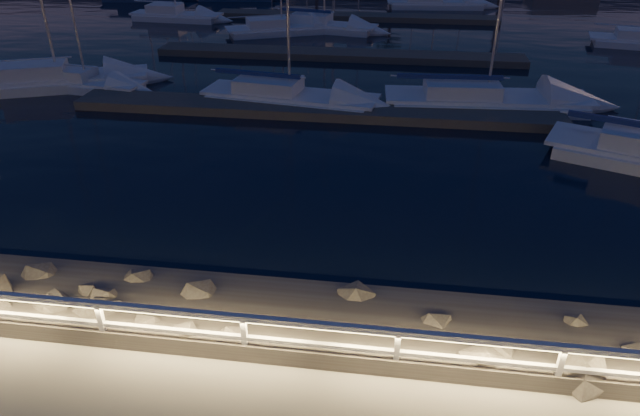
# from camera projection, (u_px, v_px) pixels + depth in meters

# --- Properties ---
(ground) EXTENTS (400.00, 400.00, 0.00)m
(ground) POSITION_uv_depth(u_px,v_px,m) (199.00, 351.00, 11.65)
(ground) COLOR gray
(ground) RESTS_ON ground
(harbor_water) EXTENTS (400.00, 440.00, 0.60)m
(harbor_water) POSITION_uv_depth(u_px,v_px,m) (347.00, 44.00, 39.13)
(harbor_water) COLOR black
(harbor_water) RESTS_ON ground
(guard_rail) EXTENTS (44.11, 0.12, 1.06)m
(guard_rail) POSITION_uv_depth(u_px,v_px,m) (191.00, 322.00, 11.28)
(guard_rail) COLOR white
(guard_rail) RESTS_ON ground
(riprap) EXTENTS (38.97, 1.74, 1.11)m
(riprap) POSITION_uv_depth(u_px,v_px,m) (289.00, 320.00, 12.83)
(riprap) COLOR #635E55
(riprap) RESTS_ON ground
(floating_docks) EXTENTS (22.00, 36.00, 0.40)m
(floating_docks) POSITION_uv_depth(u_px,v_px,m) (349.00, 32.00, 39.96)
(floating_docks) COLOR #5A524A
(floating_docks) RESTS_ON ground
(sailboat_a) EXTENTS (6.26, 2.68, 10.40)m
(sailboat_a) POSITION_uv_depth(u_px,v_px,m) (84.00, 82.00, 28.80)
(sailboat_a) COLOR silver
(sailboat_a) RESTS_ON ground
(sailboat_c) EXTENTS (8.52, 3.67, 14.00)m
(sailboat_c) POSITION_uv_depth(u_px,v_px,m) (285.00, 95.00, 26.80)
(sailboat_c) COLOR silver
(sailboat_c) RESTS_ON ground
(sailboat_e) EXTENTS (7.20, 2.64, 12.08)m
(sailboat_e) POSITION_uv_depth(u_px,v_px,m) (174.00, 15.00, 44.23)
(sailboat_e) COLOR silver
(sailboat_e) RESTS_ON ground
(sailboat_f) EXTENTS (8.95, 5.47, 14.81)m
(sailboat_f) POSITION_uv_depth(u_px,v_px,m) (54.00, 79.00, 29.02)
(sailboat_f) COLOR silver
(sailboat_f) RESTS_ON ground
(sailboat_g) EXTENTS (7.98, 5.12, 13.21)m
(sailboat_g) POSITION_uv_depth(u_px,v_px,m) (279.00, 28.00, 40.09)
(sailboat_g) COLOR silver
(sailboat_g) RESTS_ON ground
(sailboat_h) EXTENTS (9.48, 3.41, 15.74)m
(sailboat_h) POSITION_uv_depth(u_px,v_px,m) (481.00, 98.00, 26.40)
(sailboat_h) COLOR silver
(sailboat_h) RESTS_ON ground
(sailboat_j) EXTENTS (7.79, 3.68, 12.81)m
(sailboat_j) POSITION_uv_depth(u_px,v_px,m) (322.00, 25.00, 40.96)
(sailboat_j) COLOR silver
(sailboat_j) RESTS_ON ground
(sailboat_k) EXTENTS (8.49, 3.23, 14.08)m
(sailboat_k) POSITION_uv_depth(u_px,v_px,m) (433.00, 3.00, 49.00)
(sailboat_k) COLOR silver
(sailboat_k) RESTS_ON ground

